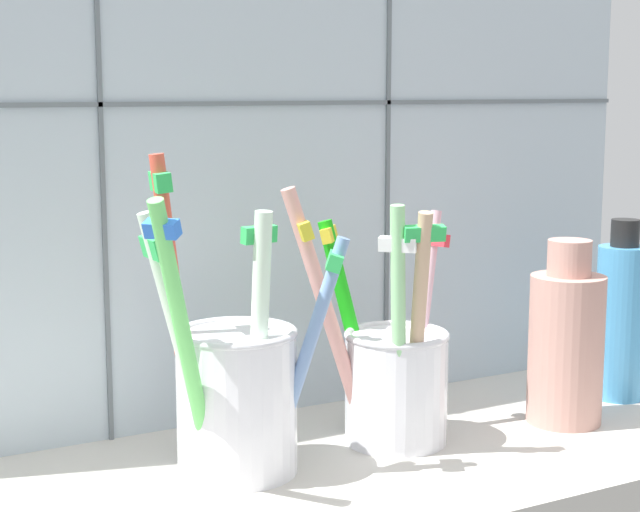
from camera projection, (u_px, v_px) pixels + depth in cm
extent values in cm
cube|color=#BCB7AD|center=(333.00, 479.00, 63.62)|extent=(64.00, 22.00, 2.00)
cube|color=#B2C1CC|center=(248.00, 124.00, 70.55)|extent=(64.00, 2.00, 45.00)
cube|color=slate|center=(101.00, 127.00, 64.55)|extent=(0.30, 0.20, 45.00)
cube|color=slate|center=(388.00, 122.00, 74.65)|extent=(0.30, 0.20, 45.00)
cube|color=slate|center=(255.00, 103.00, 69.37)|extent=(64.00, 0.20, 0.30)
cylinder|color=white|center=(237.00, 403.00, 61.57)|extent=(7.24, 7.24, 8.58)
torus|color=silver|center=(236.00, 333.00, 60.88)|extent=(7.38, 7.38, 0.50)
cylinder|color=silver|center=(182.00, 349.00, 58.21)|extent=(4.88, 0.96, 16.02)
cube|color=green|center=(155.00, 247.00, 56.55)|extent=(1.17, 2.41, 1.37)
cylinder|color=#72E86F|center=(186.00, 347.00, 56.51)|extent=(5.77, 5.30, 17.18)
cube|color=blue|center=(162.00, 229.00, 53.18)|extent=(2.01, 2.07, 1.09)
cylinder|color=#7396CA|center=(306.00, 356.00, 60.36)|extent=(4.89, 3.24, 14.22)
cube|color=green|center=(335.00, 261.00, 59.43)|extent=(1.97, 2.37, 1.16)
cylinder|color=#DE4F3B|center=(177.00, 313.00, 60.60)|extent=(2.95, 1.33, 18.88)
cube|color=green|center=(160.00, 182.00, 59.08)|extent=(1.38, 2.67, 1.18)
cylinder|color=silver|center=(256.00, 342.00, 60.13)|extent=(1.39, 2.40, 15.72)
cube|color=green|center=(260.00, 235.00, 58.72)|extent=(2.23, 1.03, 1.02)
cylinder|color=white|center=(396.00, 388.00, 67.05)|extent=(6.70, 6.70, 7.13)
torus|color=silver|center=(397.00, 335.00, 66.47)|extent=(6.87, 6.87, 0.50)
cylinder|color=beige|center=(424.00, 320.00, 68.73)|extent=(3.52, 2.10, 14.57)
cube|color=#E5333F|center=(433.00, 240.00, 68.64)|extent=(1.70, 2.41, 0.96)
cylinder|color=#9BDE99|center=(398.00, 330.00, 63.32)|extent=(2.27, 2.25, 15.67)
cube|color=white|center=(398.00, 244.00, 62.01)|extent=(2.17, 2.19, 0.92)
cylinder|color=#EDA49A|center=(329.00, 318.00, 64.62)|extent=(6.26, 2.12, 16.76)
cube|color=yellow|center=(303.00, 230.00, 63.20)|extent=(1.38, 2.20, 1.27)
cylinder|color=tan|center=(417.00, 331.00, 63.79)|extent=(1.84, 3.58, 15.33)
cube|color=green|center=(424.00, 233.00, 61.79)|extent=(2.69, 1.56, 1.02)
cylinder|color=#17B414|center=(351.00, 326.00, 67.95)|extent=(4.03, 3.69, 14.16)
cube|color=yellow|center=(329.00, 235.00, 67.29)|extent=(2.07, 2.19, 1.09)
cylinder|color=tan|center=(566.00, 349.00, 70.68)|extent=(5.14, 5.14, 10.31)
cylinder|color=tan|center=(569.00, 258.00, 69.65)|extent=(2.97, 2.97, 2.46)
cylinder|color=#499AD2|center=(621.00, 323.00, 76.27)|extent=(3.76, 3.76, 11.44)
cylinder|color=black|center=(625.00, 233.00, 75.18)|extent=(2.07, 2.07, 2.00)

